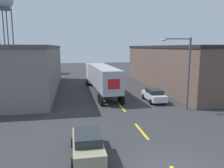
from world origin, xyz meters
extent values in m
plane|color=#333335|center=(0.00, 0.00, 0.00)|extent=(160.00, 160.00, 0.00)
cube|color=yellow|center=(0.00, 5.15, 0.00)|extent=(0.20, 3.26, 0.01)
cube|color=yellow|center=(0.00, 11.91, 0.00)|extent=(0.20, 3.26, 0.01)
cube|color=slate|center=(-13.09, 23.57, 3.12)|extent=(11.32, 24.65, 6.24)
cube|color=#4C4742|center=(-13.09, 23.57, 6.44)|extent=(11.52, 24.85, 0.40)
cube|color=brown|center=(13.13, 23.11, 3.12)|extent=(11.40, 26.89, 6.25)
cube|color=#232326|center=(13.13, 23.11, 6.45)|extent=(11.60, 27.09, 0.40)
cube|color=silver|center=(-1.47, 26.98, 2.08)|extent=(2.43, 3.27, 3.09)
cube|color=#A8A8B2|center=(-1.10, 18.67, 2.52)|extent=(2.99, 12.96, 2.72)
cube|color=red|center=(-0.81, 12.23, 2.52)|extent=(1.33, 0.09, 1.09)
cylinder|color=black|center=(-0.28, 27.43, 0.53)|extent=(0.33, 1.07, 1.06)
cylinder|color=black|center=(-2.69, 27.32, 0.53)|extent=(0.33, 1.07, 1.06)
cylinder|color=black|center=(-0.23, 26.16, 0.53)|extent=(0.33, 1.07, 1.06)
cylinder|color=black|center=(-2.64, 26.06, 0.53)|extent=(0.33, 1.07, 1.06)
cylinder|color=black|center=(0.30, 14.50, 0.53)|extent=(0.33, 1.07, 1.06)
cylinder|color=black|center=(-2.11, 14.39, 0.53)|extent=(0.33, 1.07, 1.06)
cylinder|color=black|center=(0.36, 13.10, 0.53)|extent=(0.33, 1.07, 1.06)
cylinder|color=black|center=(-2.05, 12.99, 0.53)|extent=(0.33, 1.07, 1.06)
cube|color=tan|center=(-4.37, 2.00, 0.66)|extent=(1.72, 4.28, 0.69)
cube|color=#23282D|center=(-4.37, 1.87, 1.25)|extent=(1.52, 2.22, 0.48)
cylinder|color=black|center=(-3.51, 3.33, 0.31)|extent=(0.22, 0.63, 0.63)
cylinder|color=black|center=(-5.23, 3.33, 0.31)|extent=(0.22, 0.63, 0.63)
cylinder|color=black|center=(-3.51, 0.68, 0.31)|extent=(0.22, 0.63, 0.63)
cylinder|color=black|center=(-5.23, 0.68, 0.31)|extent=(0.22, 0.63, 0.63)
cube|color=silver|center=(4.37, 13.87, 0.66)|extent=(1.72, 4.28, 0.69)
cube|color=#23282D|center=(4.37, 13.74, 1.25)|extent=(1.52, 2.22, 0.48)
cylinder|color=black|center=(5.23, 15.19, 0.31)|extent=(0.22, 0.63, 0.63)
cylinder|color=black|center=(3.51, 15.19, 0.31)|extent=(0.22, 0.63, 0.63)
cylinder|color=black|center=(5.23, 12.54, 0.31)|extent=(0.22, 0.63, 0.63)
cylinder|color=black|center=(3.51, 12.54, 0.31)|extent=(0.22, 0.63, 0.63)
cylinder|color=#47474C|center=(-19.37, 48.94, 7.84)|extent=(0.28, 0.28, 15.69)
cylinder|color=#47474C|center=(-20.98, 50.55, 7.84)|extent=(0.28, 0.28, 15.69)
cylinder|color=#47474C|center=(-22.60, 48.94, 7.84)|extent=(0.28, 0.28, 15.69)
cylinder|color=#47474C|center=(-20.98, 47.32, 7.84)|extent=(0.28, 0.28, 15.69)
cylinder|color=#4C4C51|center=(-20.98, 48.94, 15.49)|extent=(3.51, 3.51, 0.30)
sphere|color=#939EA8|center=(-20.98, 48.94, 17.65)|extent=(4.62, 4.62, 4.62)
cylinder|color=#4C4C51|center=(6.45, 9.92, 3.68)|extent=(0.20, 0.20, 7.36)
cylinder|color=#4C4C51|center=(5.05, 9.92, 7.21)|extent=(2.80, 0.11, 0.11)
ellipsoid|color=silver|center=(3.65, 9.92, 7.11)|extent=(0.56, 0.32, 0.22)
camera|label=1|loc=(-5.14, -10.21, 6.43)|focal=35.00mm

